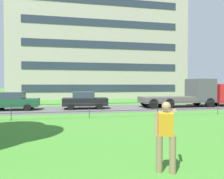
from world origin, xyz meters
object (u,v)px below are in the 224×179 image
at_px(car_black_far_right, 85,100).
at_px(flatbed_truck_far_left, 187,94).
at_px(car_dark_green_left, 14,101).
at_px(apartment_building_background, 99,49).
at_px(person_thrower, 166,134).

relative_size(car_black_far_right, flatbed_truck_far_left, 0.55).
relative_size(car_dark_green_left, apartment_building_background, 0.14).
relative_size(car_dark_green_left, car_black_far_right, 1.00).
distance_m(person_thrower, apartment_building_background, 33.57).
distance_m(car_dark_green_left, apartment_building_background, 21.87).
relative_size(car_black_far_right, apartment_building_background, 0.14).
bearing_deg(person_thrower, flatbed_truck_far_left, 57.60).
xyz_separation_m(car_dark_green_left, apartment_building_background, (9.82, 17.99, 7.65)).
xyz_separation_m(person_thrower, apartment_building_background, (2.82, 32.61, 7.48)).
height_order(flatbed_truck_far_left, apartment_building_background, apartment_building_background).
distance_m(car_black_far_right, apartment_building_background, 20.05).
xyz_separation_m(person_thrower, car_dark_green_left, (-7.00, 14.62, -0.17)).
bearing_deg(car_dark_green_left, apartment_building_background, 61.38).
bearing_deg(car_black_far_right, car_dark_green_left, 178.60).
bearing_deg(car_dark_green_left, car_black_far_right, -1.40).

